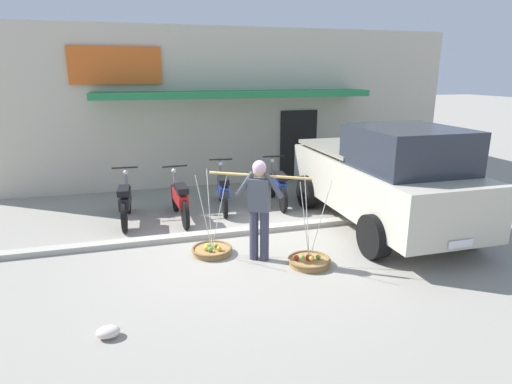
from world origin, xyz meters
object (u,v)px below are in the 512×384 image
at_px(wooden_crate, 259,201).
at_px(motorcycle_third_in_row, 223,190).
at_px(motorcycle_nearest_shop, 126,201).
at_px(motorcycle_end_of_row, 278,186).
at_px(fruit_basket_left_side, 212,250).
at_px(motorcycle_second_in_row, 180,199).
at_px(plastic_litter_bag, 108,332).
at_px(parked_truck, 384,177).
at_px(fruit_vendor, 259,204).
at_px(fruit_basket_right_side, 309,261).

bearing_deg(wooden_crate, motorcycle_third_in_row, 171.63).
relative_size(motorcycle_nearest_shop, motorcycle_end_of_row, 1.00).
distance_m(fruit_basket_left_side, motorcycle_end_of_row, 3.19).
bearing_deg(wooden_crate, motorcycle_second_in_row, -169.40).
height_order(motorcycle_nearest_shop, plastic_litter_bag, motorcycle_nearest_shop).
bearing_deg(motorcycle_nearest_shop, parked_truck, -18.90).
xyz_separation_m(fruit_basket_left_side, plastic_litter_bag, (-1.63, -2.06, -0.00)).
bearing_deg(fruit_vendor, motorcycle_third_in_row, 90.24).
distance_m(motorcycle_third_in_row, wooden_crate, 0.89).
bearing_deg(fruit_vendor, motorcycle_end_of_row, 65.50).
bearing_deg(motorcycle_second_in_row, wooden_crate, 10.60).
xyz_separation_m(motorcycle_second_in_row, parked_truck, (3.87, -1.55, 0.58)).
height_order(motorcycle_second_in_row, motorcycle_end_of_row, same).
height_order(motorcycle_third_in_row, parked_truck, parked_truck).
relative_size(fruit_vendor, plastic_litter_bag, 6.05).
xyz_separation_m(motorcycle_end_of_row, wooden_crate, (-0.49, -0.13, -0.29)).
xyz_separation_m(fruit_vendor, parked_truck, (2.84, 0.85, 0.05)).
height_order(motorcycle_end_of_row, parked_truck, parked_truck).
xyz_separation_m(plastic_litter_bag, wooden_crate, (3.17, 4.37, 0.09)).
relative_size(fruit_basket_left_side, fruit_basket_right_side, 1.00).
xyz_separation_m(fruit_vendor, plastic_litter_bag, (-2.35, -1.62, -0.91)).
relative_size(fruit_basket_right_side, plastic_litter_bag, 5.19).
xyz_separation_m(fruit_vendor, wooden_crate, (0.82, 2.75, -0.82)).
bearing_deg(motorcycle_end_of_row, motorcycle_second_in_row, -168.57).
bearing_deg(fruit_basket_right_side, fruit_vendor, 148.33).
relative_size(motorcycle_third_in_row, parked_truck, 0.38).
distance_m(fruit_basket_right_side, motorcycle_end_of_row, 3.39).
bearing_deg(plastic_litter_bag, fruit_basket_right_side, 20.99).
relative_size(fruit_basket_right_side, wooden_crate, 3.30).
distance_m(fruit_basket_right_side, plastic_litter_bag, 3.29).
relative_size(motorcycle_end_of_row, plastic_litter_bag, 6.49).
bearing_deg(parked_truck, motorcycle_end_of_row, 127.05).
relative_size(fruit_vendor, parked_truck, 0.36).
bearing_deg(motorcycle_nearest_shop, wooden_crate, 3.74).
bearing_deg(motorcycle_second_in_row, motorcycle_third_in_row, 24.58).
bearing_deg(plastic_litter_bag, motorcycle_nearest_shop, 87.05).
distance_m(motorcycle_third_in_row, parked_truck, 3.54).
bearing_deg(fruit_vendor, fruit_basket_right_side, -31.67).
bearing_deg(fruit_vendor, motorcycle_nearest_shop, 129.94).
relative_size(parked_truck, plastic_litter_bag, 16.91).
xyz_separation_m(fruit_vendor, motorcycle_end_of_row, (1.31, 2.87, -0.52)).
height_order(fruit_basket_right_side, motorcycle_second_in_row, fruit_basket_right_side).
xyz_separation_m(fruit_basket_left_side, fruit_basket_right_side, (1.45, -0.89, 0.00)).
distance_m(parked_truck, wooden_crate, 2.91).
height_order(fruit_basket_left_side, parked_truck, parked_truck).
height_order(fruit_basket_right_side, motorcycle_end_of_row, fruit_basket_right_side).
distance_m(fruit_vendor, parked_truck, 2.96).
height_order(motorcycle_nearest_shop, motorcycle_end_of_row, same).
distance_m(motorcycle_end_of_row, plastic_litter_bag, 5.81).
bearing_deg(motorcycle_nearest_shop, fruit_basket_right_side, -46.36).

